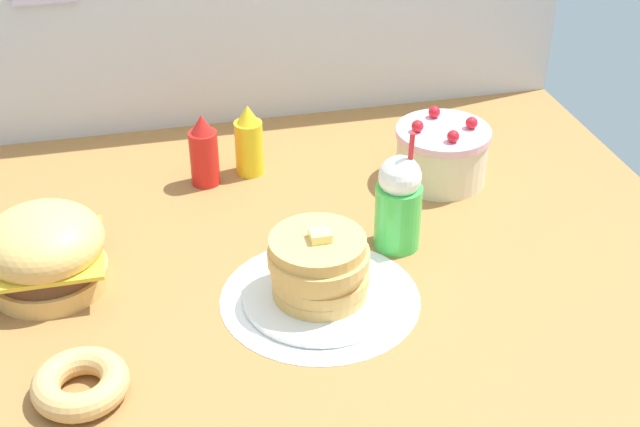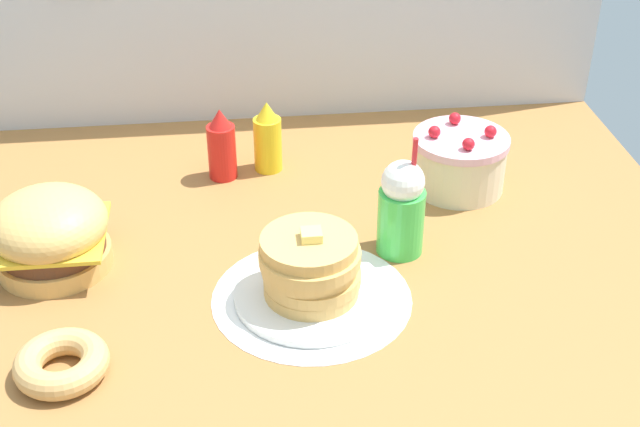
{
  "view_description": "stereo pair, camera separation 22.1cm",
  "coord_description": "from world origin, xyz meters",
  "px_view_note": "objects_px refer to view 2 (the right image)",
  "views": [
    {
      "loc": [
        -0.33,
        -1.75,
        1.33
      ],
      "look_at": [
        0.09,
        0.07,
        0.14
      ],
      "focal_mm": 49.08,
      "sensor_mm": 36.0,
      "label": 1
    },
    {
      "loc": [
        -0.12,
        -1.79,
        1.33
      ],
      "look_at": [
        0.09,
        0.07,
        0.14
      ],
      "focal_mm": 49.08,
      "sensor_mm": 36.0,
      "label": 2
    }
  ],
  "objects_px": {
    "ketchup_bottle": "(222,146)",
    "donut_pink_glaze": "(61,363)",
    "cream_soda_cup": "(402,208)",
    "burger": "(50,233)",
    "mustard_bottle": "(268,139)",
    "layer_cake": "(459,161)",
    "pancake_stack": "(311,272)"
  },
  "relations": [
    {
      "from": "ketchup_bottle",
      "to": "donut_pink_glaze",
      "type": "height_order",
      "value": "ketchup_bottle"
    },
    {
      "from": "cream_soda_cup",
      "to": "burger",
      "type": "bearing_deg",
      "value": 178.01
    },
    {
      "from": "ketchup_bottle",
      "to": "mustard_bottle",
      "type": "xyz_separation_m",
      "value": [
        0.14,
        0.03,
        0.0
      ]
    },
    {
      "from": "burger",
      "to": "ketchup_bottle",
      "type": "distance_m",
      "value": 0.6
    },
    {
      "from": "burger",
      "to": "mustard_bottle",
      "type": "relative_size",
      "value": 1.33
    },
    {
      "from": "layer_cake",
      "to": "donut_pink_glaze",
      "type": "relative_size",
      "value": 1.34
    },
    {
      "from": "burger",
      "to": "ketchup_bottle",
      "type": "xyz_separation_m",
      "value": [
        0.44,
        0.41,
        0.0
      ]
    },
    {
      "from": "mustard_bottle",
      "to": "donut_pink_glaze",
      "type": "relative_size",
      "value": 1.08
    },
    {
      "from": "ketchup_bottle",
      "to": "cream_soda_cup",
      "type": "relative_size",
      "value": 0.67
    },
    {
      "from": "burger",
      "to": "donut_pink_glaze",
      "type": "distance_m",
      "value": 0.43
    },
    {
      "from": "layer_cake",
      "to": "cream_soda_cup",
      "type": "xyz_separation_m",
      "value": [
        -0.23,
        -0.3,
        0.05
      ]
    },
    {
      "from": "burger",
      "to": "layer_cake",
      "type": "bearing_deg",
      "value": 13.59
    },
    {
      "from": "donut_pink_glaze",
      "to": "layer_cake",
      "type": "bearing_deg",
      "value": 33.18
    },
    {
      "from": "layer_cake",
      "to": "pancake_stack",
      "type": "bearing_deg",
      "value": -135.16
    },
    {
      "from": "burger",
      "to": "cream_soda_cup",
      "type": "height_order",
      "value": "cream_soda_cup"
    },
    {
      "from": "burger",
      "to": "ketchup_bottle",
      "type": "relative_size",
      "value": 1.33
    },
    {
      "from": "layer_cake",
      "to": "donut_pink_glaze",
      "type": "bearing_deg",
      "value": -146.82
    },
    {
      "from": "layer_cake",
      "to": "mustard_bottle",
      "type": "height_order",
      "value": "mustard_bottle"
    },
    {
      "from": "layer_cake",
      "to": "ketchup_bottle",
      "type": "height_order",
      "value": "ketchup_bottle"
    },
    {
      "from": "ketchup_bottle",
      "to": "donut_pink_glaze",
      "type": "bearing_deg",
      "value": -113.84
    },
    {
      "from": "pancake_stack",
      "to": "cream_soda_cup",
      "type": "relative_size",
      "value": 1.13
    },
    {
      "from": "pancake_stack",
      "to": "layer_cake",
      "type": "bearing_deg",
      "value": 44.84
    },
    {
      "from": "donut_pink_glaze",
      "to": "mustard_bottle",
      "type": "bearing_deg",
      "value": 59.62
    },
    {
      "from": "ketchup_bottle",
      "to": "donut_pink_glaze",
      "type": "distance_m",
      "value": 0.91
    },
    {
      "from": "mustard_bottle",
      "to": "donut_pink_glaze",
      "type": "height_order",
      "value": "mustard_bottle"
    },
    {
      "from": "pancake_stack",
      "to": "ketchup_bottle",
      "type": "distance_m",
      "value": 0.66
    },
    {
      "from": "burger",
      "to": "pancake_stack",
      "type": "height_order",
      "value": "burger"
    },
    {
      "from": "layer_cake",
      "to": "mustard_bottle",
      "type": "xyz_separation_m",
      "value": [
        -0.55,
        0.17,
        0.02
      ]
    },
    {
      "from": "layer_cake",
      "to": "cream_soda_cup",
      "type": "bearing_deg",
      "value": -127.48
    },
    {
      "from": "mustard_bottle",
      "to": "cream_soda_cup",
      "type": "distance_m",
      "value": 0.57
    },
    {
      "from": "cream_soda_cup",
      "to": "donut_pink_glaze",
      "type": "height_order",
      "value": "cream_soda_cup"
    },
    {
      "from": "layer_cake",
      "to": "donut_pink_glaze",
      "type": "height_order",
      "value": "layer_cake"
    }
  ]
}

